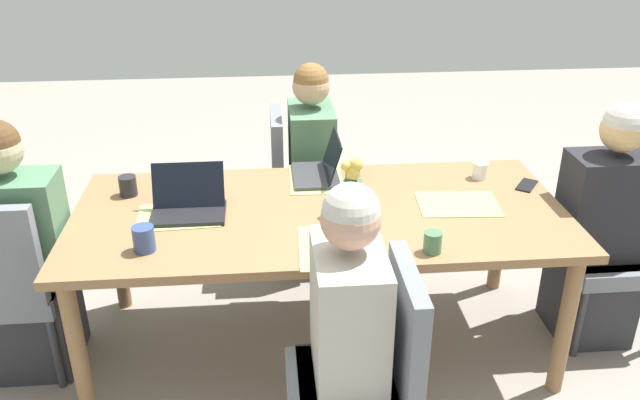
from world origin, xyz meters
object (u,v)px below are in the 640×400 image
(flower_vase, at_px, (353,186))
(laptop_head_right_right_near, at_px, (189,205))
(person_head_left_left_mid, at_px, (600,239))
(coffee_mug_far_left, at_px, (128,186))
(chair_head_left_left_mid, at_px, (604,235))
(coffee_mug_centre_left, at_px, (144,239))
(dining_table, at_px, (320,224))
(chair_head_right_right_near, at_px, (5,280))
(coffee_mug_centre_right, at_px, (480,170))
(person_far_left_far, at_px, (348,355))
(laptop_near_left_near, at_px, (321,169))
(phone_black, at_px, (527,185))
(chair_far_left_far, at_px, (371,371))
(chair_near_left_near, at_px, (298,180))
(coffee_mug_near_left, at_px, (433,242))
(person_head_right_right_near, at_px, (24,265))
(person_near_left_near, at_px, (312,180))
(coffee_mug_near_right, at_px, (215,176))

(flower_vase, bearing_deg, laptop_head_right_right_near, -4.89)
(person_head_left_left_mid, height_order, coffee_mug_far_left, person_head_left_left_mid)
(chair_head_left_left_mid, xyz_separation_m, coffee_mug_centre_left, (2.11, 0.36, 0.29))
(dining_table, distance_m, chair_head_right_right_near, 1.38)
(chair_head_left_left_mid, relative_size, person_head_left_left_mid, 0.75)
(coffee_mug_centre_left, height_order, coffee_mug_centre_right, coffee_mug_centre_left)
(person_far_left_far, height_order, laptop_near_left_near, person_far_left_far)
(chair_head_right_right_near, distance_m, phone_black, 2.41)
(flower_vase, xyz_separation_m, laptop_head_right_right_near, (0.72, -0.06, -0.09))
(chair_far_left_far, relative_size, chair_head_right_right_near, 1.00)
(chair_head_right_right_near, distance_m, coffee_mug_centre_left, 0.74)
(chair_near_left_near, height_order, laptop_near_left_near, laptop_near_left_near)
(person_far_left_far, height_order, coffee_mug_far_left, person_far_left_far)
(laptop_near_left_near, bearing_deg, coffee_mug_far_left, 7.59)
(chair_near_left_near, relative_size, laptop_head_right_right_near, 2.81)
(person_far_left_far, bearing_deg, coffee_mug_near_left, -137.68)
(chair_far_left_far, height_order, person_head_right_right_near, person_head_right_right_near)
(coffee_mug_centre_left, distance_m, coffee_mug_centre_right, 1.64)
(dining_table, distance_m, person_near_left_near, 0.81)
(coffee_mug_near_right, xyz_separation_m, coffee_mug_far_left, (0.40, 0.09, 0.01))
(chair_far_left_far, bearing_deg, person_far_left_far, -38.76)
(chair_far_left_far, relative_size, coffee_mug_centre_left, 8.56)
(laptop_head_right_right_near, distance_m, laptop_near_left_near, 0.70)
(chair_head_right_right_near, distance_m, laptop_head_right_right_near, 0.85)
(dining_table, xyz_separation_m, coffee_mug_centre_left, (0.72, 0.29, 0.12))
(dining_table, height_order, person_head_left_left_mid, person_head_left_left_mid)
(laptop_head_right_right_near, relative_size, coffee_mug_far_left, 3.42)
(chair_far_left_far, distance_m, person_far_left_far, 0.10)
(person_head_right_right_near, bearing_deg, person_near_left_near, -148.80)
(chair_head_left_left_mid, xyz_separation_m, coffee_mug_far_left, (2.27, -0.17, 0.28))
(dining_table, distance_m, person_head_right_right_near, 1.32)
(chair_head_left_left_mid, relative_size, coffee_mug_far_left, 9.61)
(dining_table, height_order, person_near_left_near, person_near_left_near)
(chair_head_right_right_near, relative_size, laptop_head_right_right_near, 2.81)
(person_head_right_right_near, bearing_deg, person_far_left_far, 151.40)
(coffee_mug_near_left, distance_m, coffee_mug_centre_left, 1.13)
(chair_head_left_left_mid, bearing_deg, person_head_right_right_near, 1.67)
(dining_table, bearing_deg, person_near_left_near, -91.65)
(chair_head_left_left_mid, height_order, coffee_mug_near_left, chair_head_left_left_mid)
(flower_vase, bearing_deg, dining_table, -17.13)
(chair_far_left_far, relative_size, laptop_near_left_near, 2.81)
(laptop_head_right_right_near, height_order, coffee_mug_near_left, laptop_head_right_right_near)
(person_far_left_far, distance_m, flower_vase, 0.79)
(flower_vase, relative_size, coffee_mug_near_right, 3.18)
(person_near_left_near, distance_m, coffee_mug_centre_right, 0.97)
(chair_far_left_far, relative_size, coffee_mug_near_left, 10.33)
(coffee_mug_near_left, height_order, coffee_mug_far_left, coffee_mug_far_left)
(chair_head_left_left_mid, distance_m, person_head_right_right_near, 2.71)
(chair_head_left_left_mid, xyz_separation_m, phone_black, (0.38, -0.10, 0.24))
(flower_vase, distance_m, coffee_mug_centre_left, 0.90)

